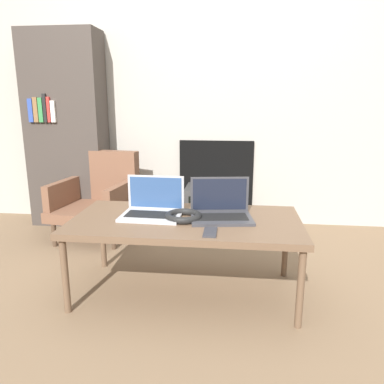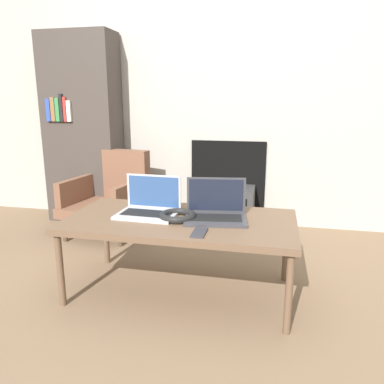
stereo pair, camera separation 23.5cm
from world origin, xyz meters
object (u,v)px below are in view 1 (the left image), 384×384
Objects in this scene: phone at (210,232)px; laptop_left at (153,208)px; headphones at (183,216)px; tv at (214,208)px; armchair at (99,194)px; laptop_right at (221,210)px.

laptop_left is at bearing 143.07° from phone.
headphones is 0.26m from phone.
headphones reaches higher than tv.
laptop_right is at bearing -31.35° from armchair.
laptop_right is 1.77× the size of headphones.
phone is at bearing -51.15° from headphones.
phone is (0.16, -0.20, -0.02)m from headphones.
armchair is (-0.83, 0.92, -0.13)m from headphones.
headphones is at bearing 128.85° from phone.
laptop_left is at bearing 171.66° from laptop_right.
phone reaches higher than tv.
laptop_right is at bearing 16.08° from headphones.
laptop_left and laptop_right have the same top height.
headphones is 0.30× the size of armchair.
laptop_left is 0.20m from headphones.
laptop_left is 1.66× the size of headphones.
armchair is at bearing 128.95° from laptop_left.
phone is 1.51m from armchair.
headphones is at bearing -15.74° from laptop_left.
armchair reaches higher than laptop_right.
laptop_right is (0.39, -0.00, 0.00)m from laptop_left.
headphones reaches higher than phone.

